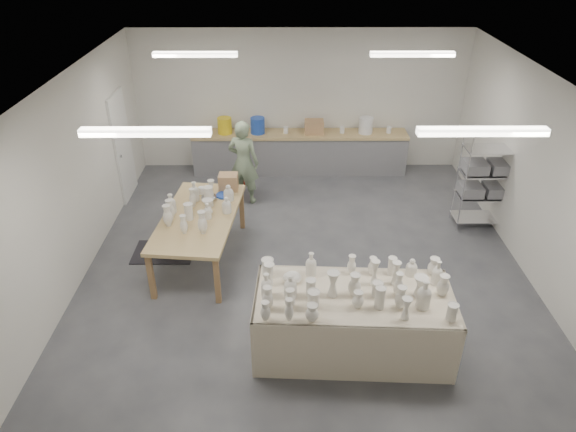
{
  "coord_description": "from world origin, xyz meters",
  "views": [
    {
      "loc": [
        -0.3,
        -6.67,
        4.95
      ],
      "look_at": [
        -0.27,
        -0.07,
        1.05
      ],
      "focal_mm": 32.0,
      "sensor_mm": 36.0,
      "label": 1
    }
  ],
  "objects_px": {
    "work_table": "(201,211)",
    "red_stool": "(246,182)",
    "drying_table": "(352,320)",
    "potter": "(244,162)"
  },
  "relations": [
    {
      "from": "work_table",
      "to": "red_stool",
      "type": "relative_size",
      "value": 6.17
    },
    {
      "from": "drying_table",
      "to": "work_table",
      "type": "distance_m",
      "value": 3.08
    },
    {
      "from": "drying_table",
      "to": "work_table",
      "type": "height_order",
      "value": "drying_table"
    },
    {
      "from": "drying_table",
      "to": "potter",
      "type": "height_order",
      "value": "potter"
    },
    {
      "from": "work_table",
      "to": "potter",
      "type": "relative_size",
      "value": 1.4
    },
    {
      "from": "red_stool",
      "to": "work_table",
      "type": "bearing_deg",
      "value": -103.98
    },
    {
      "from": "work_table",
      "to": "red_stool",
      "type": "bearing_deg",
      "value": 81.58
    },
    {
      "from": "potter",
      "to": "red_stool",
      "type": "relative_size",
      "value": 4.41
    },
    {
      "from": "drying_table",
      "to": "potter",
      "type": "relative_size",
      "value": 1.52
    },
    {
      "from": "drying_table",
      "to": "work_table",
      "type": "bearing_deg",
      "value": 138.86
    }
  ]
}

